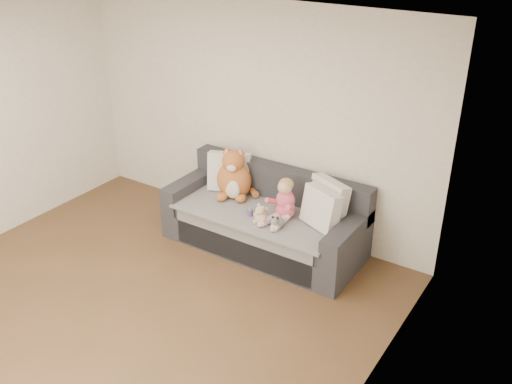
% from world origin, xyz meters
% --- Properties ---
extents(room_shell, '(5.00, 5.00, 5.00)m').
position_xyz_m(room_shell, '(0.00, 0.42, 1.30)').
color(room_shell, brown).
rests_on(room_shell, ground).
extents(sofa, '(2.20, 0.94, 0.85)m').
position_xyz_m(sofa, '(0.47, 2.06, 0.31)').
color(sofa, '#2D2D32').
rests_on(sofa, ground).
extents(cushion_left, '(0.54, 0.39, 0.46)m').
position_xyz_m(cushion_left, '(-0.13, 2.23, 0.70)').
color(cushion_left, silver).
rests_on(cushion_left, sofa).
extents(cushion_right_back, '(0.52, 0.39, 0.45)m').
position_xyz_m(cushion_right_back, '(1.13, 2.23, 0.69)').
color(cushion_right_back, silver).
rests_on(cushion_right_back, sofa).
extents(cushion_right_front, '(0.49, 0.35, 0.42)m').
position_xyz_m(cushion_right_front, '(1.15, 2.04, 0.68)').
color(cushion_right_front, silver).
rests_on(cushion_right_front, sofa).
extents(toddler, '(0.32, 0.46, 0.46)m').
position_xyz_m(toddler, '(0.75, 1.97, 0.66)').
color(toddler, '#D54B4F').
rests_on(toddler, sofa).
extents(plush_cat, '(0.50, 0.50, 0.63)m').
position_xyz_m(plush_cat, '(0.01, 2.12, 0.70)').
color(plush_cat, '#AC5426').
rests_on(plush_cat, sofa).
extents(teddy_bear, '(0.17, 0.14, 0.23)m').
position_xyz_m(teddy_bear, '(0.61, 1.73, 0.56)').
color(teddy_bear, tan).
rests_on(teddy_bear, sofa).
extents(plush_cow, '(0.13, 0.20, 0.16)m').
position_xyz_m(plush_cow, '(0.79, 1.76, 0.54)').
color(plush_cow, white).
rests_on(plush_cow, sofa).
extents(sippy_cup, '(0.09, 0.07, 0.10)m').
position_xyz_m(sippy_cup, '(0.42, 1.82, 0.53)').
color(sippy_cup, '#733A9E').
rests_on(sippy_cup, sofa).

